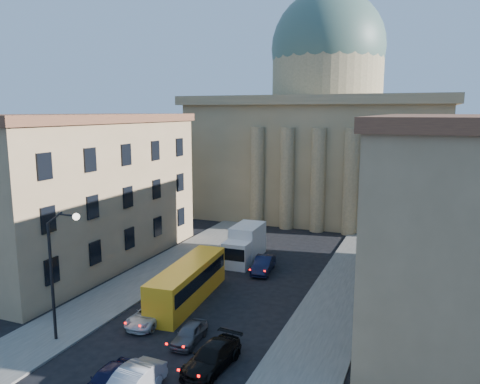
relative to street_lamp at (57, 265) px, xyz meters
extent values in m
cube|color=#56544F|center=(-1.53, 10.00, -5.21)|extent=(5.00, 60.00, 0.15)
cube|color=#56544F|center=(15.47, 10.00, -5.21)|extent=(5.00, 60.00, 0.15)
cube|color=olive|center=(6.97, 48.00, 2.71)|extent=(34.00, 26.00, 16.00)
cube|color=olive|center=(6.97, 48.00, 11.11)|extent=(35.50, 27.50, 1.20)
cylinder|color=olive|center=(6.97, 48.00, 14.71)|extent=(16.00, 16.00, 8.00)
sphere|color=#41594B|center=(6.97, 48.00, 18.71)|extent=(16.40, 16.40, 16.40)
cube|color=olive|center=(-14.03, 46.00, 0.21)|extent=(13.00, 13.00, 11.00)
cone|color=brown|center=(-14.03, 46.00, 7.71)|extent=(26.02, 26.02, 4.00)
cube|color=olive|center=(27.97, 46.00, 0.21)|extent=(13.00, 13.00, 11.00)
cylinder|color=olive|center=(0.97, 34.80, 1.21)|extent=(1.80, 1.80, 13.00)
cylinder|color=olive|center=(4.97, 34.80, 1.21)|extent=(1.80, 1.80, 13.00)
cylinder|color=olive|center=(8.97, 34.80, 1.21)|extent=(1.80, 1.80, 13.00)
cylinder|color=olive|center=(12.97, 34.80, 1.21)|extent=(1.80, 1.80, 13.00)
cube|color=tan|center=(-10.03, 14.00, 1.71)|extent=(11.00, 26.00, 14.00)
cube|color=brown|center=(-10.03, 14.00, 9.01)|extent=(11.60, 26.60, 0.80)
cube|color=tan|center=(23.97, 14.00, 1.71)|extent=(11.00, 26.00, 14.00)
cube|color=brown|center=(23.97, 14.00, 9.01)|extent=(11.60, 26.60, 0.80)
cylinder|color=black|center=(-0.53, 0.00, -1.29)|extent=(0.20, 0.20, 8.00)
cylinder|color=black|center=(0.02, 0.00, 3.06)|extent=(1.30, 0.12, 0.96)
cylinder|color=black|center=(1.02, 0.00, 3.36)|extent=(1.30, 0.12, 0.12)
sphere|color=white|center=(1.77, 0.00, 3.31)|extent=(0.44, 0.44, 0.44)
imported|color=black|center=(6.17, -3.26, -4.64)|extent=(1.58, 3.82, 1.30)
imported|color=silver|center=(3.80, 4.54, -4.67)|extent=(2.16, 4.50, 1.24)
imported|color=black|center=(10.47, 0.84, -4.58)|extent=(2.42, 5.03, 1.41)
imported|color=#4F4F54|center=(7.77, 3.12, -4.67)|extent=(1.69, 3.71, 1.24)
imported|color=black|center=(7.77, 17.79, -4.55)|extent=(2.10, 4.65, 1.48)
cube|color=#FDAE1C|center=(4.41, 9.18, -3.78)|extent=(3.29, 10.85, 3.01)
cube|color=black|center=(4.41, 9.18, -3.29)|extent=(3.30, 10.27, 1.07)
cylinder|color=black|center=(3.76, 5.22, -4.80)|extent=(0.37, 0.99, 0.97)
cylinder|color=black|center=(5.70, 5.38, -4.80)|extent=(0.37, 0.99, 0.97)
cylinder|color=black|center=(3.13, 12.97, -4.80)|extent=(0.37, 0.99, 0.97)
cylinder|color=black|center=(5.07, 13.13, -4.80)|extent=(0.37, 0.99, 0.97)
cube|color=silver|center=(4.96, 18.22, -4.00)|extent=(2.53, 2.64, 2.57)
cube|color=black|center=(4.99, 16.99, -3.68)|extent=(2.36, 0.19, 1.18)
cube|color=silver|center=(4.88, 21.11, -3.41)|extent=(2.69, 4.57, 3.33)
cylinder|color=black|center=(3.90, 17.76, -4.80)|extent=(0.33, 0.97, 0.97)
cylinder|color=black|center=(6.04, 17.82, -4.80)|extent=(0.33, 0.97, 0.97)
cylinder|color=black|center=(3.79, 22.05, -4.80)|extent=(0.33, 0.97, 0.97)
cylinder|color=black|center=(5.93, 22.11, -4.80)|extent=(0.33, 0.97, 0.97)
camera|label=1|loc=(21.55, -22.11, 9.68)|focal=35.00mm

